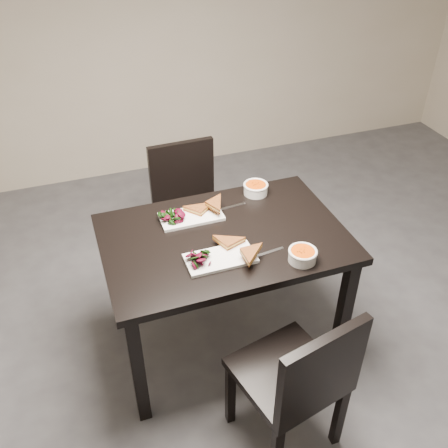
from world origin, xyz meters
The scene contains 15 objects.
ground centered at (0.00, 0.00, 0.00)m, with size 5.00×5.00×0.00m, color #47474C.
room_shell centered at (0.00, 0.00, 1.83)m, with size 5.02×5.02×2.81m.
table centered at (-0.46, 0.40, 0.65)m, with size 1.20×0.80×0.75m.
chair_near centered at (-0.37, -0.32, 0.48)m, with size 0.50×0.50×0.85m.
chair_far centered at (-0.44, 1.13, 0.48)m, with size 0.43×0.43×0.85m.
plate_near centered at (-0.54, 0.22, 0.76)m, with size 0.33×0.16×0.02m, color white.
sandwich_near centered at (-0.47, 0.24, 0.79)m, with size 0.16×0.12×0.05m, color #A05121, non-canonical shape.
salad_near centered at (-0.64, 0.22, 0.79)m, with size 0.10×0.09×0.04m, color black, non-canonical shape.
soup_bowl_near centered at (-0.18, 0.10, 0.78)m, with size 0.13×0.13×0.06m.
cutlery_near centered at (-0.31, 0.20, 0.75)m, with size 0.18×0.02×0.00m, color silver.
plate_far centered at (-0.57, 0.59, 0.76)m, with size 0.32×0.16×0.02m, color white.
sandwich_far centered at (-0.50, 0.58, 0.79)m, with size 0.16×0.12×0.05m, color #A05121, non-canonical shape.
salad_far centered at (-0.67, 0.59, 0.79)m, with size 0.10×0.09×0.04m, color black, non-canonical shape.
soup_bowl_far centered at (-0.16, 0.70, 0.79)m, with size 0.14×0.14×0.06m.
cutlery_far centered at (-0.35, 0.62, 0.75)m, with size 0.18×0.02×0.00m, color silver.
Camera 1 is at (-1.11, -1.45, 2.25)m, focal length 40.07 mm.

